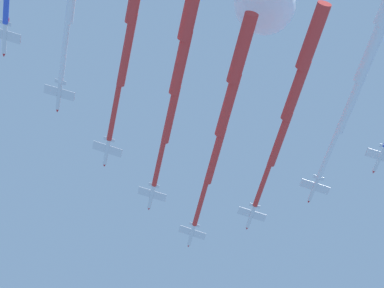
{
  "coord_description": "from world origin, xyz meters",
  "views": [
    {
      "loc": [
        95.68,
        21.97,
        60.95
      ],
      "look_at": [
        0.0,
        0.0,
        205.7
      ],
      "focal_mm": 59.6,
      "sensor_mm": 36.0,
      "label": 1
    }
  ],
  "objects_px": {
    "jet_starboard_inner": "(296,88)",
    "jet_port_inner": "(181,61)",
    "jet_lead": "(228,102)",
    "jet_starboard_mid": "(372,47)"
  },
  "relations": [
    {
      "from": "jet_starboard_inner",
      "to": "jet_starboard_mid",
      "type": "height_order",
      "value": "jet_starboard_mid"
    },
    {
      "from": "jet_lead",
      "to": "jet_port_inner",
      "type": "bearing_deg",
      "value": -30.48
    },
    {
      "from": "jet_port_inner",
      "to": "jet_lead",
      "type": "bearing_deg",
      "value": 149.52
    },
    {
      "from": "jet_port_inner",
      "to": "jet_starboard_mid",
      "type": "bearing_deg",
      "value": 98.03
    },
    {
      "from": "jet_lead",
      "to": "jet_starboard_mid",
      "type": "height_order",
      "value": "jet_lead"
    },
    {
      "from": "jet_lead",
      "to": "jet_starboard_mid",
      "type": "bearing_deg",
      "value": 76.65
    },
    {
      "from": "jet_starboard_inner",
      "to": "jet_port_inner",
      "type": "bearing_deg",
      "value": -63.23
    },
    {
      "from": "jet_lead",
      "to": "jet_starboard_inner",
      "type": "bearing_deg",
      "value": 83.82
    },
    {
      "from": "jet_starboard_inner",
      "to": "jet_starboard_mid",
      "type": "xyz_separation_m",
      "value": [
        7.08,
        20.02,
        0.48
      ]
    },
    {
      "from": "jet_lead",
      "to": "jet_starboard_mid",
      "type": "relative_size",
      "value": 1.05
    }
  ]
}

